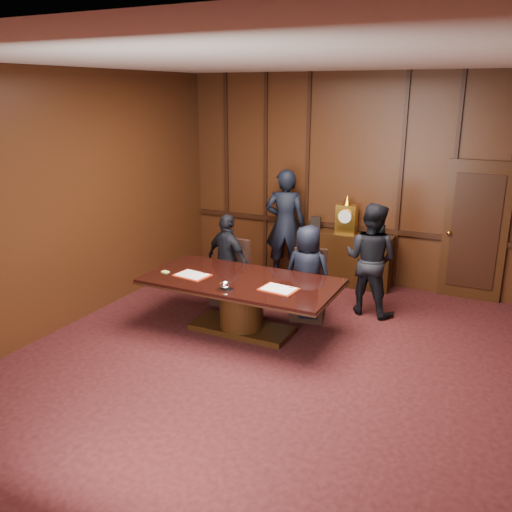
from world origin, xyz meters
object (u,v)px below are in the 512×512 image
(signatory_left, at_px, (228,260))
(witness_right, at_px, (371,259))
(witness_left, at_px, (285,225))
(sideboard, at_px, (345,256))
(conference_table, at_px, (241,297))
(signatory_right, at_px, (308,273))

(signatory_left, bearing_deg, witness_right, -143.95)
(witness_left, bearing_deg, sideboard, 173.42)
(witness_left, height_order, witness_right, witness_left)
(conference_table, height_order, witness_left, witness_left)
(signatory_left, distance_m, signatory_right, 1.30)
(sideboard, xyz_separation_m, signatory_left, (-1.33, -1.72, 0.23))
(sideboard, bearing_deg, signatory_left, -127.72)
(signatory_left, height_order, witness_left, witness_left)
(sideboard, distance_m, signatory_left, 2.18)
(sideboard, bearing_deg, witness_right, -56.65)
(signatory_right, height_order, witness_right, witness_right)
(signatory_left, relative_size, signatory_right, 1.02)
(signatory_right, bearing_deg, conference_table, 49.23)
(conference_table, bearing_deg, signatory_right, 50.91)
(signatory_left, distance_m, witness_right, 2.14)
(witness_right, bearing_deg, sideboard, -46.86)
(signatory_right, relative_size, witness_left, 0.73)
(sideboard, distance_m, witness_right, 1.35)
(sideboard, bearing_deg, signatory_right, -90.91)
(conference_table, height_order, witness_right, witness_right)
(signatory_left, bearing_deg, signatory_right, -161.07)
(signatory_right, bearing_deg, sideboard, -92.58)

